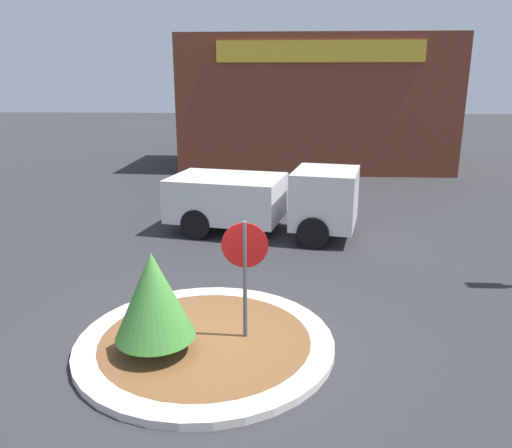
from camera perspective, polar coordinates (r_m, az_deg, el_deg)
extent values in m
plane|color=#2D2D30|center=(8.61, -5.77, -13.64)|extent=(120.00, 120.00, 0.00)
cylinder|color=beige|center=(8.58, -5.78, -13.27)|extent=(4.27, 4.27, 0.13)
cylinder|color=brown|center=(8.58, -5.78, -13.26)|extent=(3.50, 3.50, 0.13)
cylinder|color=#4C4C51|center=(8.18, -1.26, -6.91)|extent=(0.07, 0.07, 2.13)
cylinder|color=#B71414|center=(7.94, -1.29, -2.45)|extent=(0.75, 0.03, 0.75)
cylinder|color=brown|center=(8.25, -11.32, -13.24)|extent=(0.08, 0.08, 0.26)
cone|color=#3D7F33|center=(7.88, -11.65, -7.99)|extent=(1.26, 1.26, 1.39)
cube|color=silver|center=(13.88, 7.91, 3.02)|extent=(2.08, 2.43, 1.53)
cube|color=silver|center=(14.52, -3.31, 3.08)|extent=(3.54, 2.83, 1.21)
cube|color=black|center=(13.77, 10.39, 3.94)|extent=(0.42, 1.88, 0.54)
cylinder|color=black|center=(15.07, 7.70, 1.23)|extent=(0.88, 0.41, 0.85)
cylinder|color=black|center=(13.10, 6.54, -1.01)|extent=(0.88, 0.41, 0.85)
cylinder|color=black|center=(15.78, -4.12, 2.02)|extent=(0.88, 0.41, 0.85)
cylinder|color=black|center=(13.91, -6.86, 0.00)|extent=(0.88, 0.41, 0.85)
cube|color=brown|center=(25.74, 6.68, 13.52)|extent=(12.76, 6.00, 6.25)
cube|color=gold|center=(22.72, 7.33, 18.99)|extent=(8.93, 0.08, 0.90)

